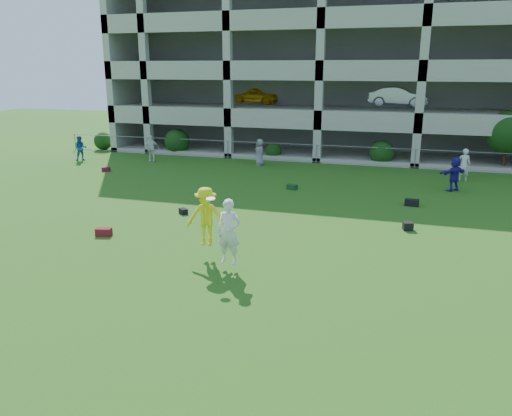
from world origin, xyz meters
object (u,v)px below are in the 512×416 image
(frisbee_contest, at_px, (213,221))
(bystander_e, at_px, (464,165))
(parking_garage, at_px, (339,66))
(bystander_b, at_px, (151,148))
(bystander_d, at_px, (454,174))
(bystander_c, at_px, (260,152))
(crate_d, at_px, (408,226))
(bystander_a, at_px, (81,148))

(frisbee_contest, bearing_deg, bystander_e, 60.07)
(bystander_e, bearing_deg, parking_garage, -46.20)
(bystander_b, bearing_deg, frisbee_contest, -78.31)
(bystander_d, bearing_deg, frisbee_contest, 15.10)
(bystander_c, height_order, bystander_d, bystander_d)
(bystander_b, bearing_deg, bystander_d, -31.83)
(bystander_c, bearing_deg, bystander_e, 47.91)
(bystander_c, height_order, parking_garage, parking_garage)
(crate_d, bearing_deg, frisbee_contest, -138.84)
(bystander_a, relative_size, crate_d, 4.60)
(bystander_d, height_order, frisbee_contest, frisbee_contest)
(bystander_d, relative_size, parking_garage, 0.06)
(bystander_a, height_order, frisbee_contest, frisbee_contest)
(bystander_a, height_order, bystander_c, bystander_c)
(bystander_c, xyz_separation_m, crate_d, (8.99, -10.63, -0.67))
(frisbee_contest, bearing_deg, parking_garage, 89.94)
(frisbee_contest, bearing_deg, bystander_b, 124.50)
(crate_d, xyz_separation_m, parking_garage, (-5.78, 21.17, 5.86))
(bystander_d, relative_size, crate_d, 4.83)
(bystander_b, height_order, bystander_e, bystander_e)
(bystander_d, distance_m, bystander_e, 2.73)
(parking_garage, bearing_deg, bystander_a, -140.28)
(bystander_e, relative_size, frisbee_contest, 0.83)
(bystander_e, distance_m, parking_garage, 15.16)
(bystander_a, height_order, crate_d, bystander_a)
(bystander_b, relative_size, frisbee_contest, 0.81)
(frisbee_contest, bearing_deg, bystander_d, 57.11)
(parking_garage, bearing_deg, bystander_d, -61.00)
(frisbee_contest, distance_m, parking_garage, 26.66)
(bystander_b, distance_m, crate_d, 18.95)
(bystander_a, height_order, bystander_b, bystander_b)
(crate_d, bearing_deg, bystander_b, 148.34)
(bystander_e, bearing_deg, frisbee_contest, 67.36)
(bystander_a, relative_size, bystander_d, 0.95)
(crate_d, relative_size, parking_garage, 0.01)
(bystander_a, bearing_deg, crate_d, -55.48)
(bystander_a, relative_size, parking_garage, 0.05)
(bystander_a, xyz_separation_m, bystander_b, (4.51, 1.11, 0.04))
(bystander_a, xyz_separation_m, bystander_d, (22.68, -1.77, 0.04))
(bystander_c, relative_size, bystander_d, 0.97)
(bystander_a, xyz_separation_m, frisbee_contest, (14.83, -13.90, 0.52))
(bystander_e, bearing_deg, bystander_c, 2.77)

